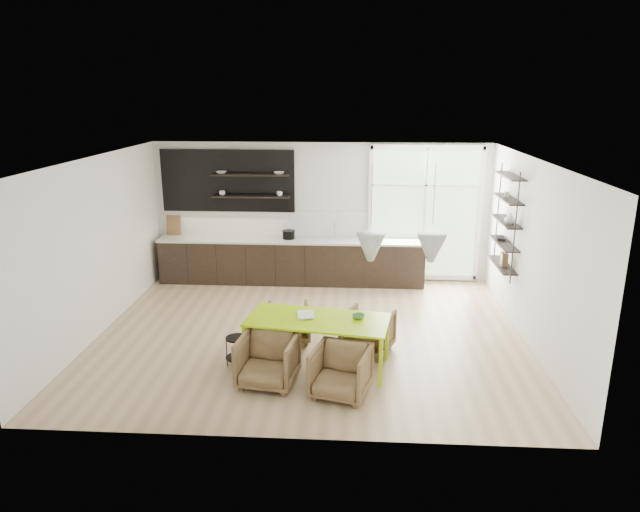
{
  "coord_description": "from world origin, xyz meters",
  "views": [
    {
      "loc": [
        0.69,
        -8.76,
        3.89
      ],
      "look_at": [
        0.12,
        0.6,
        1.18
      ],
      "focal_mm": 32.0,
      "sensor_mm": 36.0,
      "label": 1
    }
  ],
  "objects_px": {
    "dining_table": "(317,322)",
    "armchair_back_right": "(368,331)",
    "armchair_front_right": "(341,372)",
    "armchair_front_left": "(268,360)",
    "armchair_back_left": "(289,323)",
    "wire_stool": "(237,347)"
  },
  "relations": [
    {
      "from": "dining_table",
      "to": "armchair_back_right",
      "type": "height_order",
      "value": "dining_table"
    },
    {
      "from": "armchair_back_left",
      "to": "armchair_front_right",
      "type": "distance_m",
      "value": 1.91
    },
    {
      "from": "armchair_back_left",
      "to": "armchair_front_right",
      "type": "relative_size",
      "value": 0.9
    },
    {
      "from": "dining_table",
      "to": "armchair_back_left",
      "type": "height_order",
      "value": "dining_table"
    },
    {
      "from": "armchair_back_right",
      "to": "wire_stool",
      "type": "distance_m",
      "value": 2.01
    },
    {
      "from": "armchair_front_left",
      "to": "wire_stool",
      "type": "bearing_deg",
      "value": 143.46
    },
    {
      "from": "armchair_back_right",
      "to": "armchair_front_right",
      "type": "distance_m",
      "value": 1.41
    },
    {
      "from": "dining_table",
      "to": "armchair_front_right",
      "type": "height_order",
      "value": "dining_table"
    },
    {
      "from": "dining_table",
      "to": "armchair_front_right",
      "type": "xyz_separation_m",
      "value": [
        0.36,
        -0.82,
        -0.36
      ]
    },
    {
      "from": "dining_table",
      "to": "wire_stool",
      "type": "xyz_separation_m",
      "value": [
        -1.18,
        -0.05,
        -0.41
      ]
    },
    {
      "from": "armchair_back_right",
      "to": "armchair_front_right",
      "type": "bearing_deg",
      "value": 96.94
    },
    {
      "from": "wire_stool",
      "to": "dining_table",
      "type": "bearing_deg",
      "value": 2.23
    },
    {
      "from": "dining_table",
      "to": "armchair_back_right",
      "type": "bearing_deg",
      "value": 45.14
    },
    {
      "from": "armchair_front_left",
      "to": "armchair_front_right",
      "type": "relative_size",
      "value": 1.06
    },
    {
      "from": "dining_table",
      "to": "armchair_back_left",
      "type": "xyz_separation_m",
      "value": [
        -0.52,
        0.88,
        -0.39
      ]
    },
    {
      "from": "wire_stool",
      "to": "armchair_back_left",
      "type": "bearing_deg",
      "value": 54.25
    },
    {
      "from": "dining_table",
      "to": "armchair_back_right",
      "type": "xyz_separation_m",
      "value": [
        0.74,
        0.54,
        -0.36
      ]
    },
    {
      "from": "armchair_back_right",
      "to": "wire_stool",
      "type": "bearing_deg",
      "value": 39.75
    },
    {
      "from": "armchair_back_right",
      "to": "armchair_front_left",
      "type": "height_order",
      "value": "armchair_front_left"
    },
    {
      "from": "armchair_front_right",
      "to": "wire_stool",
      "type": "relative_size",
      "value": 1.68
    },
    {
      "from": "armchair_back_right",
      "to": "armchair_front_right",
      "type": "xyz_separation_m",
      "value": [
        -0.38,
        -1.36,
        0.01
      ]
    },
    {
      "from": "armchair_back_left",
      "to": "wire_stool",
      "type": "distance_m",
      "value": 1.14
    }
  ]
}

